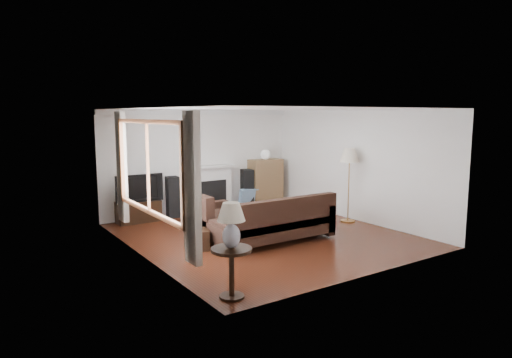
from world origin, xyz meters
TOP-DOWN VIEW (x-y plane):
  - room at (0.00, 0.00)m, footprint 5.10×5.60m
  - window at (-2.45, -0.20)m, footprint 0.12×2.74m
  - curtain_near at (-2.40, -1.72)m, footprint 0.10×0.35m
  - curtain_far at (-2.40, 1.32)m, footprint 0.10×0.35m
  - fireplace at (0.15, 2.64)m, footprint 1.40×0.26m
  - tv_stand at (-1.70, 2.50)m, footprint 0.95×0.43m
  - television at (-1.70, 2.50)m, footprint 1.06×0.14m
  - speaker_left at (-0.85, 2.54)m, footprint 0.31×0.36m
  - speaker_right at (1.22, 2.53)m, footprint 0.35×0.39m
  - bookshelf at (1.79, 2.51)m, footprint 0.89×0.42m
  - globe_lamp at (1.79, 2.51)m, footprint 0.26×0.26m
  - sectional_sofa at (-0.14, -0.49)m, footprint 2.57×1.88m
  - coffee_table at (-0.32, 0.94)m, footprint 1.16×0.70m
  - footstool at (-1.55, -0.09)m, footprint 0.53×0.53m
  - floor_lamp at (2.22, -0.10)m, footprint 0.48×0.48m
  - side_table at (-2.15, -2.33)m, footprint 0.54×0.54m
  - table_lamp at (-2.15, -2.33)m, footprint 0.37×0.37m

SIDE VIEW (x-z plane):
  - footstool at x=-1.55m, z-range 0.00..0.35m
  - coffee_table at x=-0.32m, z-range 0.00..0.43m
  - tv_stand at x=-1.70m, z-range 0.00..0.47m
  - side_table at x=-2.15m, z-range 0.00..0.67m
  - sectional_sofa at x=-0.14m, z-range 0.00..0.83m
  - speaker_left at x=-0.85m, z-range 0.00..0.96m
  - speaker_right at x=1.22m, z-range 0.00..0.99m
  - fireplace at x=0.15m, z-range 0.00..1.15m
  - bookshelf at x=1.79m, z-range 0.00..1.22m
  - television at x=-1.70m, z-range 0.47..1.09m
  - floor_lamp at x=2.22m, z-range 0.00..1.66m
  - table_lamp at x=-2.15m, z-range 0.67..1.27m
  - room at x=0.00m, z-range -0.02..2.52m
  - globe_lamp at x=1.79m, z-range 1.22..1.48m
  - curtain_near at x=-2.40m, z-range 0.35..2.45m
  - curtain_far at x=-2.40m, z-range 0.35..2.45m
  - window at x=-2.45m, z-range 0.78..2.32m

